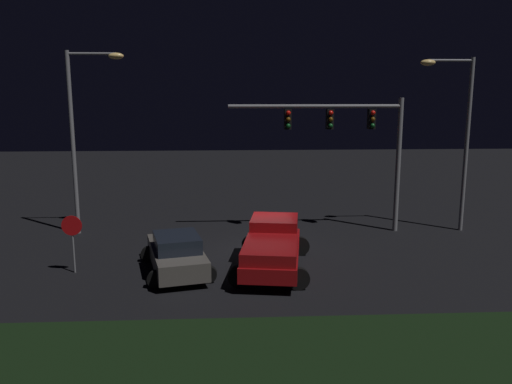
# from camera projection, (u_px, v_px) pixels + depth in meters

# --- Properties ---
(ground_plane) EXTENTS (80.00, 80.00, 0.00)m
(ground_plane) POSITION_uv_depth(u_px,v_px,m) (263.00, 252.00, 22.26)
(ground_plane) COLOR black
(grass_median) EXTENTS (24.27, 5.27, 0.10)m
(grass_median) POSITION_uv_depth(u_px,v_px,m) (288.00, 363.00, 12.99)
(grass_median) COLOR black
(grass_median) RESTS_ON ground_plane
(pickup_truck) EXTENTS (3.42, 5.64, 1.80)m
(pickup_truck) POSITION_uv_depth(u_px,v_px,m) (273.00, 244.00, 19.97)
(pickup_truck) COLOR maroon
(pickup_truck) RESTS_ON ground_plane
(car_sedan) EXTENTS (3.12, 4.70, 1.51)m
(car_sedan) POSITION_uv_depth(u_px,v_px,m) (177.00, 253.00, 19.62)
(car_sedan) COLOR #514C47
(car_sedan) RESTS_ON ground_plane
(traffic_signal_gantry) EXTENTS (8.32, 0.56, 6.50)m
(traffic_signal_gantry) POSITION_uv_depth(u_px,v_px,m) (349.00, 132.00, 24.64)
(traffic_signal_gantry) COLOR slate
(traffic_signal_gantry) RESTS_ON ground_plane
(street_lamp_left) EXTENTS (2.66, 0.44, 8.63)m
(street_lamp_left) POSITION_uv_depth(u_px,v_px,m) (83.00, 122.00, 24.24)
(street_lamp_left) COLOR slate
(street_lamp_left) RESTS_ON ground_plane
(street_lamp_right) EXTENTS (2.60, 0.44, 8.36)m
(street_lamp_right) POSITION_uv_depth(u_px,v_px,m) (458.00, 124.00, 24.79)
(street_lamp_right) COLOR slate
(street_lamp_right) RESTS_ON ground_plane
(stop_sign) EXTENTS (0.76, 0.08, 2.23)m
(stop_sign) POSITION_uv_depth(u_px,v_px,m) (72.00, 233.00, 19.39)
(stop_sign) COLOR slate
(stop_sign) RESTS_ON ground_plane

